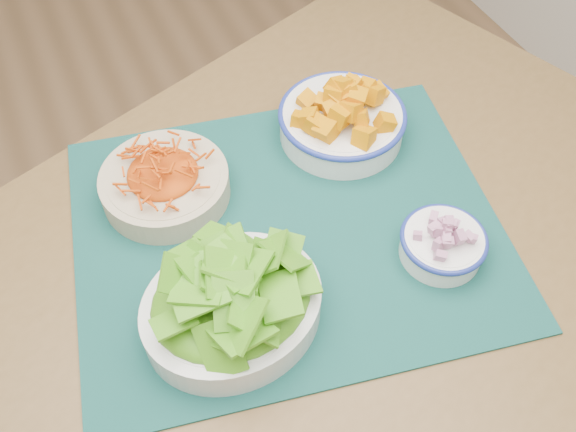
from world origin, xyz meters
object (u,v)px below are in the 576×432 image
(table, at_px, (298,302))
(carrot_bowl, at_px, (164,180))
(squash_bowl, at_px, (342,114))
(placemat, at_px, (288,229))
(lettuce_bowl, at_px, (231,300))
(onion_bowl, at_px, (443,241))

(table, bearing_deg, carrot_bowl, 101.20)
(table, relative_size, squash_bowl, 6.05)
(table, bearing_deg, squash_bowl, 29.90)
(placemat, height_order, carrot_bowl, carrot_bowl)
(lettuce_bowl, bearing_deg, squash_bowl, 33.28)
(onion_bowl, bearing_deg, squash_bowl, 93.71)
(placemat, xyz_separation_m, carrot_bowl, (-0.14, 0.14, 0.04))
(table, distance_m, lettuce_bowl, 0.19)
(squash_bowl, bearing_deg, carrot_bowl, -179.57)
(placemat, relative_size, carrot_bowl, 2.54)
(placemat, distance_m, squash_bowl, 0.22)
(onion_bowl, bearing_deg, lettuce_bowl, 175.52)
(table, height_order, placemat, placemat)
(placemat, bearing_deg, onion_bowl, -25.63)
(squash_bowl, bearing_deg, lettuce_bowl, -139.51)
(onion_bowl, bearing_deg, carrot_bowl, 139.89)
(lettuce_bowl, bearing_deg, placemat, 32.59)
(onion_bowl, bearing_deg, placemat, 143.62)
(lettuce_bowl, bearing_deg, table, 11.26)
(placemat, bearing_deg, squash_bowl, 51.78)
(carrot_bowl, bearing_deg, squash_bowl, 0.43)
(placemat, bearing_deg, table, -91.88)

